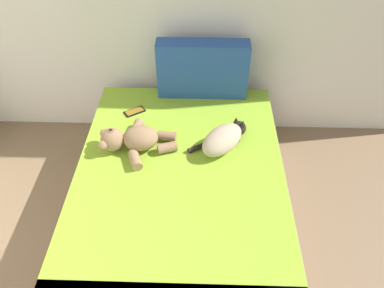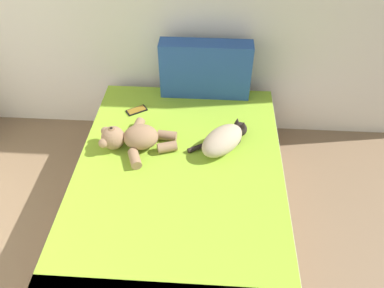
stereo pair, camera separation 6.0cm
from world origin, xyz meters
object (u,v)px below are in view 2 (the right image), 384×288
Objects in this scene: teddy_bear at (133,138)px; cell_phone at (137,110)px; bed at (179,202)px; patterned_cushion at (205,70)px; cat at (224,139)px.

teddy_bear is 0.38m from cell_phone.
bed is at bearing -60.39° from cell_phone.
patterned_cushion is 1.65× the size of cat.
cat is at bearing 46.36° from bed.
cat is at bearing -76.27° from patterned_cushion.
teddy_bear reaches higher than cell_phone.
cat is (0.28, 0.29, 0.30)m from bed.
teddy_bear is at bearing 139.98° from bed.
patterned_cushion is 0.64m from cat.
patterned_cushion reaches higher than bed.
bed is 3.85× the size of teddy_bear.
bed is 4.87× the size of cat.
cell_phone is (-0.05, 0.38, -0.07)m from teddy_bear.
patterned_cushion reaches higher than cat.
cat is 0.59m from teddy_bear.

